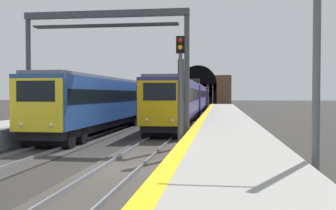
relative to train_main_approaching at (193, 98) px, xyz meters
The scene contains 12 objects.
ground_plane 39.56m from the train_main_approaching, behind, with size 320.00×320.00×0.00m, color #302D2B.
platform_right 39.74m from the train_main_approaching, behind, with size 112.00×3.86×1.06m, color #9E9B93.
platform_right_edge_strip 39.58m from the train_main_approaching, behind, with size 112.00×0.50×0.01m, color yellow.
track_main_line 39.56m from the train_main_approaching, behind, with size 160.00×2.75×0.21m.
train_main_approaching is the anchor object (origin of this frame).
train_adjacent_platform 17.75m from the train_main_approaching, 163.42° to the left, with size 38.09×3.16×4.07m.
railway_signal_near 36.77m from the train_main_approaching, behind, with size 0.39×0.38×5.43m.
railway_signal_mid 3.64m from the train_main_approaching, 32.04° to the right, with size 0.39×0.38×4.31m.
railway_signal_far 45.18m from the train_main_approaching, ahead, with size 0.39×0.38×5.30m.
overhead_signal_gantry 33.57m from the train_main_approaching, behind, with size 0.70×9.18×7.39m.
tunnel_portal 58.53m from the train_main_approaching, ahead, with size 2.77×19.02×11.10m.
catenary_mast_near 42.80m from the train_main_approaching, behind, with size 0.22×2.12×7.78m.
Camera 1 is at (-14.28, -3.65, 2.88)m, focal length 41.32 mm.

